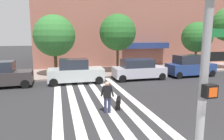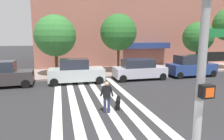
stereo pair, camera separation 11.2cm
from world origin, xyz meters
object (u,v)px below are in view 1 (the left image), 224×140
at_px(parked_car_third_in_line, 138,69).
at_px(traffic_light_pole, 208,54).
at_px(parked_car_fourth_in_line, 190,66).
at_px(pedestrian_bystander, 189,61).
at_px(dog_on_leash, 118,101).
at_px(street_tree_further, 197,37).
at_px(pedestrian_dog_walker, 107,95).
at_px(street_tree_middle, 118,32).
at_px(parked_car_behind_first, 75,72).
at_px(parked_car_near_curb, 0,75).
at_px(street_tree_nearest, 54,36).

bearing_deg(parked_car_third_in_line, traffic_light_pole, -106.82).
bearing_deg(parked_car_fourth_in_line, pedestrian_bystander, 56.31).
xyz_separation_m(parked_car_fourth_in_line, pedestrian_bystander, (1.85, 2.78, 0.07)).
distance_m(dog_on_leash, pedestrian_bystander, 14.82).
height_order(street_tree_further, dog_on_leash, street_tree_further).
distance_m(parked_car_third_in_line, pedestrian_dog_walker, 8.63).
xyz_separation_m(pedestrian_dog_walker, pedestrian_bystander, (12.00, 10.02, 0.15)).
height_order(parked_car_fourth_in_line, street_tree_middle, street_tree_middle).
xyz_separation_m(parked_car_third_in_line, pedestrian_bystander, (7.29, 2.78, 0.17)).
xyz_separation_m(street_tree_middle, pedestrian_bystander, (8.27, -0.58, -3.20)).
distance_m(parked_car_behind_first, parked_car_third_in_line, 5.67).
xyz_separation_m(parked_car_behind_first, parked_car_third_in_line, (5.67, -0.00, -0.05)).
bearing_deg(street_tree_middle, parked_car_near_curb, -162.06).
relative_size(street_tree_middle, pedestrian_dog_walker, 3.67).
xyz_separation_m(traffic_light_pole, pedestrian_bystander, (11.29, 16.01, -2.44)).
relative_size(street_tree_further, dog_on_leash, 5.42).
bearing_deg(parked_car_behind_first, parked_car_near_curb, -179.98).
relative_size(street_tree_further, pedestrian_dog_walker, 3.24).
height_order(parked_car_near_curb, street_tree_further, street_tree_further).
distance_m(traffic_light_pole, street_tree_nearest, 16.85).
bearing_deg(parked_car_fourth_in_line, parked_car_third_in_line, 179.98).
bearing_deg(street_tree_further, parked_car_near_curb, -172.69).
bearing_deg(pedestrian_bystander, parked_car_fourth_in_line, -123.69).
xyz_separation_m(parked_car_fourth_in_line, street_tree_further, (2.47, 2.47, 2.78)).
distance_m(parked_car_behind_first, parked_car_fourth_in_line, 11.11).
distance_m(traffic_light_pole, parked_car_fourth_in_line, 16.44).
xyz_separation_m(traffic_light_pole, pedestrian_dog_walker, (-0.71, 6.00, -2.59)).
bearing_deg(parked_car_third_in_line, pedestrian_dog_walker, -123.05).
xyz_separation_m(parked_car_behind_first, street_tree_nearest, (-1.60, 3.29, 2.98)).
distance_m(parked_car_near_curb, pedestrian_dog_walker, 9.82).
xyz_separation_m(traffic_light_pole, parked_car_behind_first, (-1.67, 13.23, -2.56)).
height_order(street_tree_middle, pedestrian_bystander, street_tree_middle).
bearing_deg(parked_car_fourth_in_line, street_tree_middle, 152.41).
distance_m(traffic_light_pole, street_tree_middle, 16.88).
distance_m(traffic_light_pole, parked_car_behind_first, 13.58).
height_order(street_tree_middle, street_tree_further, street_tree_middle).
xyz_separation_m(parked_car_near_curb, street_tree_nearest, (4.08, 3.30, 2.99)).
height_order(street_tree_further, pedestrian_dog_walker, street_tree_further).
distance_m(parked_car_near_curb, pedestrian_bystander, 18.85).
xyz_separation_m(parked_car_behind_first, dog_on_leash, (1.69, -6.82, -0.51)).
relative_size(parked_car_behind_first, pedestrian_bystander, 2.81).
height_order(parked_car_behind_first, dog_on_leash, parked_car_behind_first).
xyz_separation_m(parked_car_near_curb, pedestrian_dog_walker, (6.64, -7.23, -0.02)).
height_order(street_tree_nearest, pedestrian_bystander, street_tree_nearest).
height_order(traffic_light_pole, street_tree_further, traffic_light_pole).
bearing_deg(street_tree_further, pedestrian_dog_walker, -142.42).
height_order(traffic_light_pole, parked_car_fourth_in_line, traffic_light_pole).
xyz_separation_m(parked_car_third_in_line, parked_car_fourth_in_line, (5.43, -0.00, 0.10)).
bearing_deg(parked_car_behind_first, pedestrian_dog_walker, -82.40).
xyz_separation_m(parked_car_near_curb, pedestrian_bystander, (18.64, 2.78, 0.13)).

